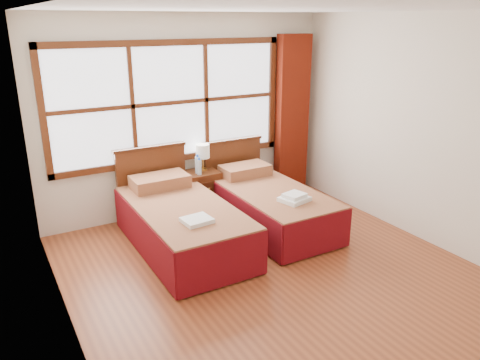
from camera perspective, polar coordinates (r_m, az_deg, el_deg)
floor at (r=4.89m, az=5.09°, el=-11.96°), size 4.50×4.50×0.00m
ceiling at (r=4.20m, az=6.19°, el=20.15°), size 4.50×4.50×0.00m
wall_back at (r=6.28m, az=-6.39°, el=7.79°), size 4.00×0.00×4.00m
wall_left at (r=3.65m, az=-21.09°, el=-1.68°), size 0.00×4.50×4.50m
wall_right at (r=5.73m, az=22.26°, el=5.40°), size 0.00×4.50×4.50m
window at (r=6.12m, az=-8.48°, el=9.31°), size 3.16×0.06×1.56m
curtain at (r=6.97m, az=6.37°, el=7.81°), size 0.50×0.16×2.30m
bed_left at (r=5.44m, az=-7.19°, el=-5.11°), size 1.02×2.04×0.99m
bed_right at (r=5.96m, az=3.52°, el=-2.94°), size 0.96×1.98×0.93m
nightstand at (r=6.36m, az=-4.65°, el=-1.48°), size 0.44×0.43×0.58m
towels_left at (r=4.85m, az=-5.28°, el=-4.91°), size 0.31×0.27×0.04m
towels_right at (r=5.49m, az=6.65°, el=-2.17°), size 0.37×0.34×0.09m
lamp at (r=6.25m, az=-4.58°, el=3.42°), size 0.18×0.18×0.36m
bottle_near at (r=6.17m, az=-5.19°, el=1.86°), size 0.07×0.07×0.26m
bottle_far at (r=6.11m, az=-4.99°, el=1.59°), size 0.06×0.06×0.23m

